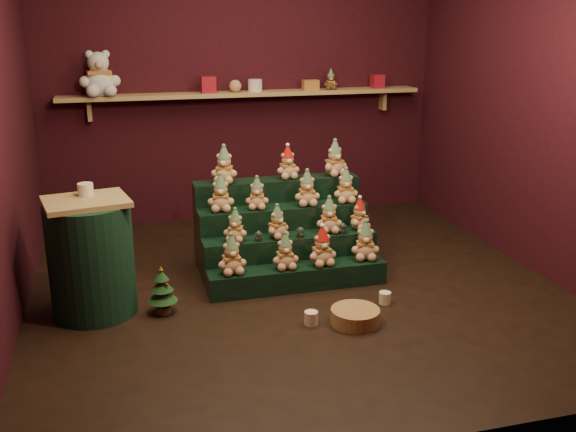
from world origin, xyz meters
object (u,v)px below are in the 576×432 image
object	(u,v)px
snow_globe_a	(258,236)
riser_tier_front	(298,277)
snow_globe_b	(300,232)
brown_bear	(331,80)
wicker_basket	(355,316)
mug_left	(311,318)
mini_christmas_tree	(162,290)
mug_right	(385,298)
side_table	(91,258)
white_bear	(99,67)
snow_globe_c	(343,228)

from	to	relation	value
snow_globe_a	riser_tier_front	bearing A→B (deg)	-30.53
snow_globe_b	brown_bear	distance (m)	2.13
snow_globe_a	wicker_basket	distance (m)	1.04
snow_globe_a	mug_left	world-z (taller)	snow_globe_a
brown_bear	mini_christmas_tree	bearing A→B (deg)	-125.66
mug_left	wicker_basket	distance (m)	0.30
mug_right	wicker_basket	xyz separation A→B (m)	(-0.33, -0.25, 0.01)
side_table	white_bear	world-z (taller)	white_bear
snow_globe_c	mini_christmas_tree	bearing A→B (deg)	-167.04
side_table	mug_left	size ratio (longest dim) A/B	8.94
riser_tier_front	wicker_basket	distance (m)	0.72
riser_tier_front	side_table	world-z (taller)	side_table
snow_globe_b	mug_right	size ratio (longest dim) A/B	0.95
mini_christmas_tree	white_bear	world-z (taller)	white_bear
mug_right	mug_left	bearing A→B (deg)	-163.80
wicker_basket	brown_bear	distance (m)	2.95
side_table	mini_christmas_tree	bearing A→B (deg)	-28.07
mug_left	riser_tier_front	bearing A→B (deg)	82.53
snow_globe_a	snow_globe_c	xyz separation A→B (m)	(0.69, 0.00, 0.00)
riser_tier_front	wicker_basket	size ratio (longest dim) A/B	4.15
side_table	mug_right	bearing A→B (deg)	-22.32
snow_globe_a	brown_bear	bearing A→B (deg)	55.86
riser_tier_front	white_bear	distance (m)	2.75
brown_bear	snow_globe_a	bearing A→B (deg)	-116.33
riser_tier_front	side_table	xyz separation A→B (m)	(-1.51, -0.04, 0.33)
snow_globe_a	mug_right	world-z (taller)	snow_globe_a
snow_globe_b	mini_christmas_tree	bearing A→B (deg)	-163.12
snow_globe_a	white_bear	distance (m)	2.34
snow_globe_b	snow_globe_c	bearing A→B (deg)	0.00
snow_globe_c	riser_tier_front	bearing A→B (deg)	-159.25
snow_globe_b	riser_tier_front	bearing A→B (deg)	-112.76
mini_christmas_tree	white_bear	bearing A→B (deg)	99.50
snow_globe_c	mug_right	bearing A→B (deg)	-78.66
snow_globe_b	mini_christmas_tree	size ratio (longest dim) A/B	0.23
snow_globe_c	wicker_basket	bearing A→B (deg)	-103.70
snow_globe_c	mini_christmas_tree	world-z (taller)	snow_globe_c
snow_globe_a	white_bear	size ratio (longest dim) A/B	0.15
snow_globe_c	mug_left	world-z (taller)	snow_globe_c
mug_left	wicker_basket	size ratio (longest dim) A/B	0.28
side_table	brown_bear	xyz separation A→B (m)	(2.38, 1.88, 1.00)
white_bear	brown_bear	world-z (taller)	white_bear
brown_bear	wicker_basket	bearing A→B (deg)	-96.73
mug_left	wicker_basket	world-z (taller)	wicker_basket
snow_globe_b	mug_left	size ratio (longest dim) A/B	0.89
mini_christmas_tree	snow_globe_a	bearing A→B (deg)	23.56
brown_bear	mug_left	bearing A→B (deg)	-103.32
mug_right	white_bear	xyz separation A→B (m)	(-1.93, 2.29, 1.54)
snow_globe_b	mug_left	distance (m)	0.87
white_bear	wicker_basket	bearing A→B (deg)	-63.79
white_bear	snow_globe_a	bearing A→B (deg)	-62.63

